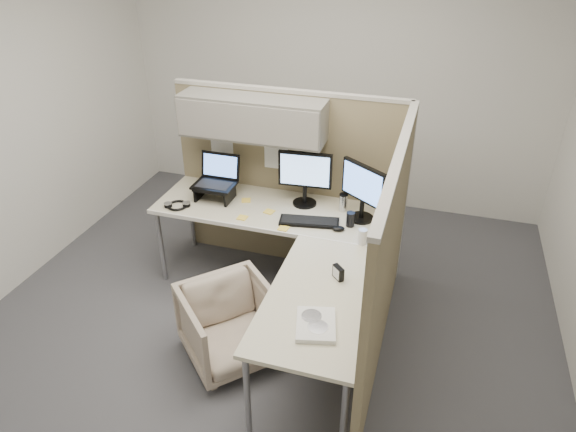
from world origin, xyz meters
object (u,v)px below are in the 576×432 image
(desk, at_px, (286,243))
(office_chair, at_px, (230,322))
(monitor_left, at_px, (305,174))
(keyboard, at_px, (309,222))

(desk, bearing_deg, office_chair, -113.67)
(office_chair, relative_size, monitor_left, 1.37)
(office_chair, distance_m, monitor_left, 1.33)
(keyboard, bearing_deg, monitor_left, 102.81)
(office_chair, bearing_deg, desk, 20.50)
(desk, distance_m, keyboard, 0.29)
(desk, height_order, monitor_left, monitor_left)
(desk, xyz_separation_m, monitor_left, (-0.01, 0.55, 0.32))
(office_chair, bearing_deg, monitor_left, 32.36)
(desk, relative_size, office_chair, 3.13)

